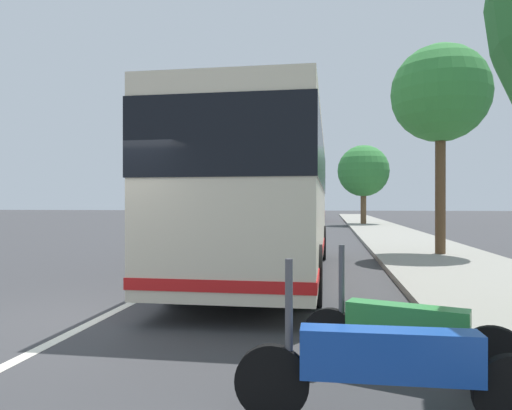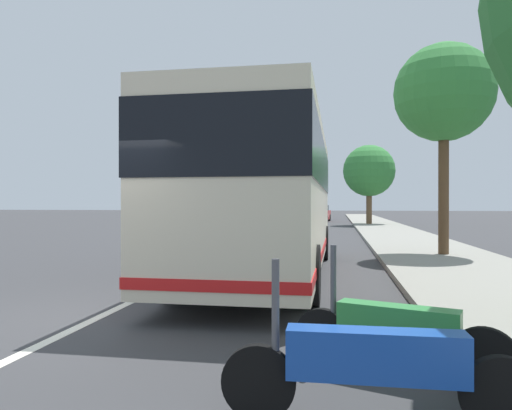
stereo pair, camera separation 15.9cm
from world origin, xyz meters
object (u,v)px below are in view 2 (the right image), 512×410
Objects in this scene: motorcycle_nearest_curb at (396,332)px; roadside_tree_far_block at (369,171)px; car_far_distant at (278,215)px; coach_bus at (269,190)px; car_ahead_same_lane at (319,214)px; car_behind_bus at (319,212)px; roadside_tree_mid_block at (444,94)px; motorcycle_by_tree at (374,365)px.

roadside_tree_far_block is (32.12, -1.83, 3.71)m from motorcycle_nearest_curb.
car_far_distant is at bearing -61.77° from motorcycle_nearest_curb.
coach_bus is 6.84m from motorcycle_nearest_curb.
car_far_distant is at bearing 6.82° from coach_bus.
coach_bus is at bearing -175.33° from car_ahead_same_lane.
car_behind_bus reaches higher than car_far_distant.
coach_bus is 2.20× the size of car_behind_bus.
roadside_tree_mid_block is (10.41, -2.63, 4.54)m from motorcycle_nearest_curb.
car_far_distant is at bearing -82.66° from motorcycle_by_tree.
motorcycle_nearest_curb is 0.43× the size of car_ahead_same_lane.
motorcycle_by_tree is at bearing -172.78° from car_ahead_same_lane.
car_behind_bus is at bearing 166.15° from car_far_distant.
motorcycle_by_tree is at bearing 93.73° from motorcycle_nearest_curb.
roadside_tree_mid_block reaches higher than car_behind_bus.
car_ahead_same_lane reaches higher than car_behind_bus.
car_ahead_same_lane is at bearing -88.23° from motorcycle_by_tree.
roadside_tree_mid_block reaches higher than motorcycle_by_tree.
roadside_tree_far_block reaches higher than motorcycle_nearest_curb.
roadside_tree_mid_block is at bearing 19.18° from car_far_distant.
motorcycle_by_tree is at bearing 9.17° from car_far_distant.
car_ahead_same_lane is (40.05, 2.24, 0.27)m from motorcycle_nearest_curb.
motorcycle_nearest_curb is 0.43× the size of car_behind_bus.
coach_bus is at bearing 177.73° from car_behind_bus.
roadside_tree_mid_block is (-29.64, -4.87, 4.27)m from car_ahead_same_lane.
motorcycle_nearest_curb is at bearing -161.31° from coach_bus.
roadside_tree_mid_block is at bearing -177.91° from roadside_tree_far_block.
car_behind_bus is 1.00× the size of car_ahead_same_lane.
coach_bus reaches higher than motorcycle_by_tree.
coach_bus is 29.01m from car_far_distant.
motorcycle_nearest_curb is at bearing -172.31° from car_ahead_same_lane.
motorcycle_nearest_curb is (-6.31, -2.13, -1.53)m from coach_bus.
coach_bus is 4.35× the size of motorcycle_by_tree.
roadside_tree_far_block reaches higher than car_behind_bus.
roadside_tree_mid_block is (-36.22, -5.14, 4.26)m from car_behind_bus.
coach_bus is at bearing 7.63° from car_far_distant.
car_ahead_same_lane is (4.95, -3.31, 0.03)m from car_far_distant.
motorcycle_nearest_curb reaches higher than motorcycle_by_tree.
car_ahead_same_lane reaches higher than car_far_distant.
coach_bus reaches higher than car_far_distant.
motorcycle_nearest_curb is at bearing -106.49° from motorcycle_by_tree.
car_ahead_same_lane is 30.34m from roadside_tree_mid_block.
car_ahead_same_lane is (41.06, 1.96, 0.25)m from motorcycle_by_tree.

